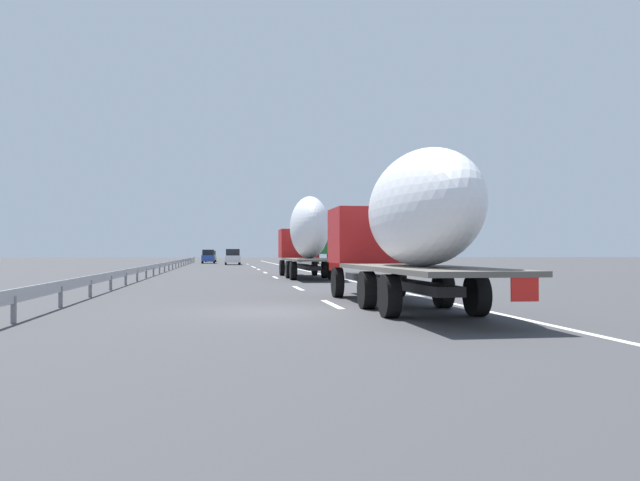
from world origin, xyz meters
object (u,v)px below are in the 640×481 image
(truck_lead, at_px, (307,234))
(road_sign, at_px, (313,246))
(car_white_van, at_px, (233,257))
(car_yellow_coupe, at_px, (211,256))
(car_blue_sedan, at_px, (208,257))
(truck_trailing, at_px, (406,222))

(truck_lead, xyz_separation_m, road_sign, (18.74, -3.10, -0.55))
(car_white_van, bearing_deg, car_yellow_coupe, 7.34)
(truck_lead, xyz_separation_m, car_blue_sedan, (51.93, 7.01, -1.69))
(truck_lead, relative_size, car_blue_sedan, 2.68)
(car_yellow_coupe, height_order, road_sign, road_sign)
(car_white_van, distance_m, road_sign, 24.26)
(car_blue_sedan, bearing_deg, truck_trailing, -174.51)
(car_white_van, xyz_separation_m, car_yellow_coupe, (24.44, 3.15, -0.07))
(truck_lead, distance_m, car_white_van, 42.17)
(truck_lead, bearing_deg, truck_trailing, -180.00)
(car_blue_sedan, xyz_separation_m, car_yellow_coupe, (14.48, -0.06, -0.05))
(truck_lead, relative_size, road_sign, 4.08)
(car_blue_sedan, bearing_deg, truck_lead, -172.31)
(car_white_van, bearing_deg, truck_lead, -174.83)
(truck_lead, distance_m, car_yellow_coupe, 66.80)
(truck_trailing, bearing_deg, road_sign, -4.46)
(car_white_van, bearing_deg, road_sign, -163.46)
(truck_trailing, height_order, road_sign, truck_trailing)
(truck_trailing, height_order, car_blue_sedan, truck_trailing)
(truck_lead, relative_size, car_white_van, 2.60)
(car_blue_sedan, height_order, road_sign, road_sign)
(car_blue_sedan, bearing_deg, road_sign, -163.06)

